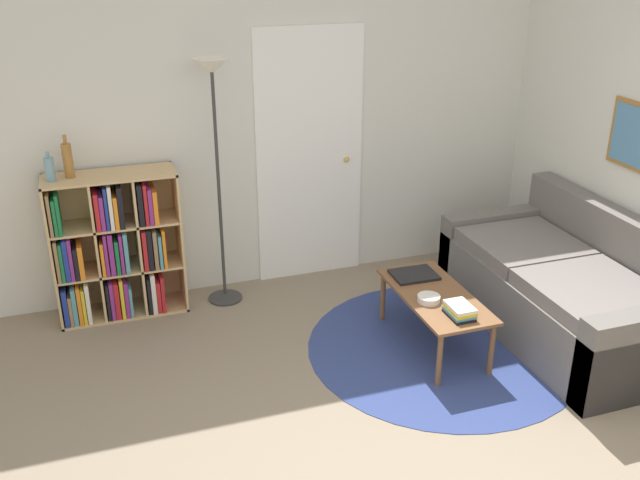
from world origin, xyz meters
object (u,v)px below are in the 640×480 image
(bookshelf, at_px, (114,250))
(floor_lamp, at_px, (214,114))
(coffee_table, at_px, (435,300))
(bottle_left, at_px, (50,169))
(couch, at_px, (569,291))
(laptop, at_px, (414,275))
(bottle_middle, at_px, (68,160))
(bowl, at_px, (429,299))

(bookshelf, distance_m, floor_lamp, 1.22)
(coffee_table, height_order, bottle_left, bottle_left)
(couch, bearing_deg, coffee_table, 174.50)
(bookshelf, relative_size, laptop, 3.43)
(bottle_middle, bearing_deg, bowl, -30.81)
(coffee_table, bearing_deg, bowl, -139.28)
(couch, distance_m, bowl, 1.09)
(bookshelf, distance_m, bottle_middle, 0.72)
(couch, xyz_separation_m, coffee_table, (-1.00, 0.10, 0.05))
(bookshelf, xyz_separation_m, bottle_left, (-0.34, -0.01, 0.65))
(floor_lamp, xyz_separation_m, laptop, (1.19, -0.82, -1.04))
(floor_lamp, distance_m, bottle_left, 1.15)
(couch, bearing_deg, bowl, 179.03)
(bookshelf, bearing_deg, coffee_table, -30.27)
(laptop, bearing_deg, floor_lamp, 145.33)
(bookshelf, xyz_separation_m, floor_lamp, (0.78, -0.04, 0.94))
(bowl, xyz_separation_m, bottle_middle, (-2.11, 1.26, 0.78))
(bookshelf, height_order, bottle_left, bottle_left)
(couch, distance_m, bottle_left, 3.64)
(laptop, distance_m, bowl, 0.38)
(laptop, bearing_deg, coffee_table, -86.57)
(coffee_table, relative_size, bottle_middle, 3.23)
(bookshelf, relative_size, couch, 0.58)
(bowl, distance_m, bottle_left, 2.65)
(bottle_middle, bearing_deg, couch, -21.78)
(floor_lamp, bearing_deg, bowl, -46.87)
(floor_lamp, distance_m, bowl, 1.93)
(bowl, bearing_deg, couch, -0.97)
(bookshelf, xyz_separation_m, coffee_table, (1.98, -1.16, -0.16))
(coffee_table, xyz_separation_m, bowl, (-0.09, -0.08, 0.07))
(bookshelf, bearing_deg, couch, -22.81)
(bookshelf, relative_size, coffee_table, 1.12)
(laptop, bearing_deg, bowl, -101.13)
(floor_lamp, relative_size, bottle_middle, 6.17)
(couch, bearing_deg, bookshelf, 157.19)
(bookshelf, bearing_deg, bowl, -33.12)
(bookshelf, distance_m, bowl, 2.26)
(bookshelf, xyz_separation_m, bottle_middle, (-0.22, 0.02, 0.69))
(bowl, bearing_deg, bottle_left, 151.31)
(bowl, bearing_deg, laptop, 78.87)
(couch, relative_size, bottle_left, 9.04)
(coffee_table, xyz_separation_m, bottle_middle, (-2.20, 1.18, 0.84))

